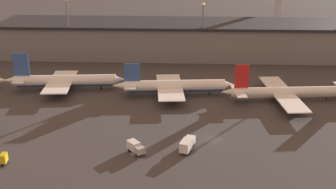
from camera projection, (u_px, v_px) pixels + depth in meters
The scene contains 9 objects.
ground at pixel (213, 139), 120.19m from camera, with size 600.00×600.00×0.00m, color #383538.
terminal_building at pixel (204, 39), 203.49m from camera, with size 196.11×31.99×16.26m.
airplane_1 at pixel (64, 81), 157.75m from camera, with size 45.93×27.61×14.66m.
airplane_2 at pixel (173, 86), 152.20m from camera, with size 44.64×29.51×12.39m.
airplane_3 at pixel (286, 92), 147.54m from camera, with size 47.16×36.85×13.45m.
service_vehicle_2 at pixel (187, 144), 113.18m from camera, with size 4.52×8.00×3.40m.
service_vehicle_3 at pixel (135, 147), 111.94m from camera, with size 5.43×5.78×3.10m.
lamp_post_0 at pixel (68, 22), 191.13m from camera, with size 1.80×1.80×29.03m.
lamp_post_1 at pixel (203, 25), 188.75m from camera, with size 1.80×1.80×27.28m.
Camera 1 is at (-7.78, -108.68, 53.88)m, focal length 45.00 mm.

